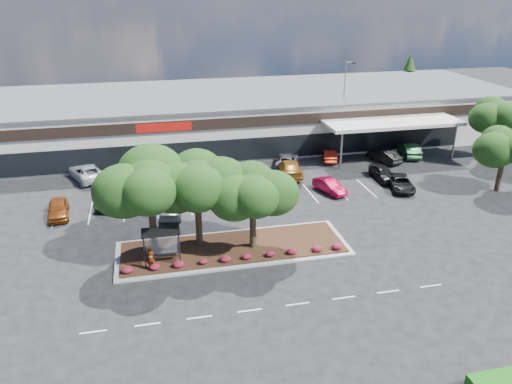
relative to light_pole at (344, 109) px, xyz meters
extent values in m
plane|color=black|center=(-16.53, -28.00, -4.70)|extent=(160.00, 160.00, 0.00)
cube|color=silver|center=(-16.53, 6.00, -1.70)|extent=(80.00, 20.00, 6.00)
cube|color=#4C4C4E|center=(-16.53, 6.00, 1.40)|extent=(80.40, 20.40, 0.30)
cube|color=black|center=(-16.53, -4.05, 0.10)|extent=(80.00, 0.25, 1.20)
cube|color=black|center=(-16.53, -4.05, -3.10)|extent=(60.00, 0.18, 2.60)
cube|color=red|center=(-22.53, -4.12, 0.10)|extent=(6.00, 0.12, 1.00)
cube|color=silver|center=(3.47, -6.50, -0.30)|extent=(16.00, 5.00, 0.40)
cylinder|color=gray|center=(-3.53, -8.50, -2.60)|extent=(0.24, 0.24, 4.20)
cylinder|color=gray|center=(10.47, -8.50, -2.60)|extent=(0.24, 0.24, 4.20)
cube|color=#A1A29C|center=(-18.53, -24.00, -4.63)|extent=(18.00, 6.00, 0.15)
cube|color=#412C18|center=(-18.53, -24.00, -4.50)|extent=(17.20, 5.20, 0.12)
cube|color=silver|center=(-28.53, -32.00, -4.70)|extent=(1.60, 0.12, 0.01)
cube|color=silver|center=(-25.33, -32.00, -4.70)|extent=(1.60, 0.12, 0.01)
cube|color=silver|center=(-22.13, -32.00, -4.70)|extent=(1.60, 0.12, 0.01)
cube|color=silver|center=(-18.93, -32.00, -4.70)|extent=(1.60, 0.12, 0.01)
cube|color=silver|center=(-15.73, -32.00, -4.70)|extent=(1.60, 0.12, 0.01)
cube|color=silver|center=(-12.53, -32.00, -4.70)|extent=(1.60, 0.12, 0.01)
cube|color=silver|center=(-9.33, -32.00, -4.70)|extent=(1.60, 0.12, 0.01)
cube|color=silver|center=(-6.13, -32.00, -4.70)|extent=(1.60, 0.12, 0.01)
cube|color=silver|center=(-33.03, -14.50, -4.70)|extent=(0.12, 5.00, 0.01)
cube|color=silver|center=(-30.03, -14.50, -4.70)|extent=(0.12, 5.00, 0.01)
cube|color=silver|center=(-27.03, -14.50, -4.70)|extent=(0.12, 5.00, 0.01)
cube|color=silver|center=(-24.03, -14.50, -4.70)|extent=(0.12, 5.00, 0.01)
cube|color=silver|center=(-21.03, -14.50, -4.70)|extent=(0.12, 5.00, 0.01)
cube|color=silver|center=(-18.03, -14.50, -4.70)|extent=(0.12, 5.00, 0.01)
cube|color=silver|center=(-15.03, -14.50, -4.70)|extent=(0.12, 5.00, 0.01)
cube|color=silver|center=(-12.03, -14.50, -4.70)|extent=(0.12, 5.00, 0.01)
cube|color=silver|center=(-9.03, -14.50, -4.70)|extent=(0.12, 5.00, 0.01)
cube|color=silver|center=(-6.03, -14.50, -4.70)|extent=(0.12, 5.00, 0.01)
cube|color=silver|center=(-3.03, -14.50, -4.70)|extent=(0.12, 5.00, 0.01)
cube|color=silver|center=(-0.03, -14.50, -4.70)|extent=(0.12, 5.00, 0.01)
cylinder|color=black|center=(-25.28, -24.55, -3.19)|extent=(0.08, 0.08, 2.50)
cylinder|color=black|center=(-22.78, -24.55, -3.19)|extent=(0.08, 0.08, 2.50)
cylinder|color=black|center=(-25.28, -25.85, -3.19)|extent=(0.08, 0.08, 2.50)
cylinder|color=black|center=(-22.78, -25.85, -3.19)|extent=(0.08, 0.08, 2.50)
cube|color=black|center=(-24.03, -25.20, -1.90)|extent=(2.75, 1.55, 0.10)
cube|color=silver|center=(-24.03, -24.55, -3.07)|extent=(2.30, 0.03, 2.00)
cube|color=black|center=(-24.03, -24.95, -3.99)|extent=(2.00, 0.35, 0.06)
cone|color=#18350C|center=(17.47, 16.00, -0.20)|extent=(3.96, 3.96, 9.00)
imported|color=#594C47|center=(-24.88, -25.96, -3.54)|extent=(0.76, 0.62, 1.80)
cube|color=#A1A29C|center=(-0.10, 0.00, -4.50)|extent=(0.50, 0.50, 0.40)
cylinder|color=gray|center=(-0.10, 0.00, 0.78)|extent=(0.14, 0.14, 10.16)
cube|color=gray|center=(0.35, 0.01, 5.71)|extent=(0.90, 0.24, 0.14)
cube|color=black|center=(0.85, 0.02, 5.64)|extent=(0.46, 0.31, 0.18)
imported|color=brown|center=(-32.69, -14.62, -3.96)|extent=(2.18, 4.49, 1.48)
imported|color=#1E471A|center=(-28.08, -12.88, -3.93)|extent=(3.52, 5.94, 1.55)
imported|color=#9EA5AA|center=(-22.73, -16.15, -3.87)|extent=(2.83, 5.15, 1.66)
imported|color=#B2B2B2|center=(-15.62, -15.20, -3.85)|extent=(2.60, 5.22, 1.71)
imported|color=silver|center=(-16.33, -15.29, -3.93)|extent=(2.26, 5.35, 1.54)
imported|color=#B3B3B3|center=(-12.82, -12.83, -3.90)|extent=(3.42, 6.08, 1.60)
imported|color=maroon|center=(-7.12, -14.69, -4.04)|extent=(2.61, 4.25, 1.32)
imported|color=black|center=(-0.41, -12.66, -3.96)|extent=(1.87, 4.41, 1.49)
imported|color=black|center=(0.16, -15.46, -4.04)|extent=(3.26, 5.17, 1.33)
imported|color=silver|center=(-30.97, -5.63, -3.89)|extent=(4.78, 6.44, 1.63)
imported|color=#B8B8B8|center=(-23.05, -8.66, -3.88)|extent=(2.87, 5.89, 1.65)
imported|color=maroon|center=(-23.55, -9.99, -3.93)|extent=(2.41, 4.88, 1.54)
imported|color=#BCBCBC|center=(-16.37, -6.06, -3.93)|extent=(1.94, 4.59, 1.55)
imported|color=brown|center=(-9.68, -9.27, -3.85)|extent=(3.16, 6.17, 1.71)
imported|color=slate|center=(-9.13, -6.30, -4.03)|extent=(3.96, 5.32, 1.34)
imported|color=maroon|center=(-3.76, -5.60, -4.01)|extent=(2.50, 4.43, 1.38)
imported|color=black|center=(2.29, -7.45, -3.97)|extent=(2.93, 4.68, 1.46)
imported|color=#1D4927|center=(6.14, -6.06, -3.86)|extent=(2.84, 5.39, 1.69)
camera|label=1|loc=(-24.34, -57.85, 14.61)|focal=35.00mm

